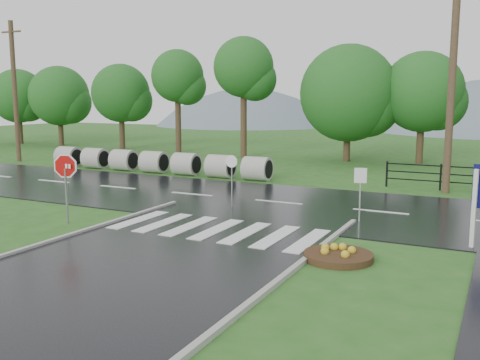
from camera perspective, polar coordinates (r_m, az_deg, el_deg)
The scene contains 12 objects.
ground at distance 12.82m, azimuth -13.56°, elevation -10.23°, with size 120.00×120.00×0.00m, color #275A1E.
main_road at distance 21.18m, azimuth 4.10°, elevation -2.48°, with size 90.00×8.00×0.04m, color black.
crosswalk at distance 16.76m, azimuth -2.48°, elevation -5.27°, with size 6.50×2.80×0.02m.
hills at distance 76.89m, azimuth 22.51°, elevation -6.75°, with size 102.00×48.00×48.00m.
treeline at distance 34.17m, azimuth 14.70°, elevation 1.54°, with size 83.20×5.20×10.00m.
culvert_pipes at distance 30.05m, azimuth -9.16°, elevation 1.91°, with size 13.90×1.20×1.20m.
stop_sign at distance 18.41m, azimuth -18.13°, elevation 0.85°, with size 1.04×0.36×2.46m.
flower_bed at distance 14.07m, azimuth 10.44°, elevation -7.85°, with size 1.79×1.79×0.36m.
reg_sign_small at distance 18.07m, azimuth 12.71°, elevation -0.34°, with size 0.39×0.15×1.84m.
reg_sign_round at distance 20.05m, azimuth -0.89°, elevation 0.64°, with size 0.47×0.07×2.00m.
utility_pole_west at distance 37.80m, azimuth -22.89°, elevation 8.74°, with size 1.60×0.30×8.97m.
utility_pole_east at distance 24.82m, azimuth 21.68°, elevation 9.91°, with size 1.71×0.32×9.61m.
Camera 1 is at (7.91, -9.21, 4.11)m, focal length 40.00 mm.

